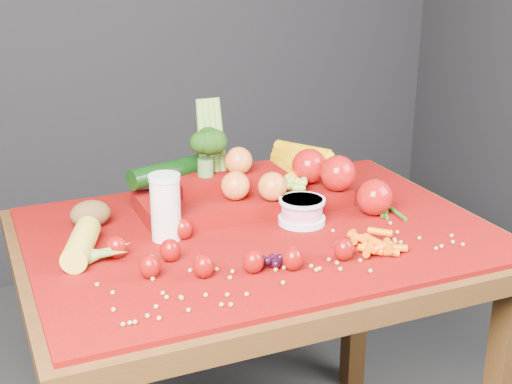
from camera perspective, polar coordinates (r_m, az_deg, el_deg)
name	(u,v)px	position (r m, az deg, el deg)	size (l,w,h in m)	color
table	(259,271)	(1.71, 0.26, -6.34)	(1.10, 0.80, 0.75)	#371C0C
red_cloth	(259,232)	(1.67, 0.27, -3.24)	(1.05, 0.75, 0.01)	#710803
milk_glass	(165,205)	(1.61, -7.26, -1.03)	(0.07, 0.07, 0.15)	beige
yogurt_bowl	(302,210)	(1.70, 3.70, -1.46)	(0.11, 0.11, 0.06)	silver
strawberry_scatter	(214,252)	(1.49, -3.40, -4.82)	(0.48, 0.28, 0.05)	maroon
dark_grape_cluster	(273,262)	(1.48, 1.39, -5.58)	(0.06, 0.05, 0.03)	black
soybean_scatter	(297,262)	(1.50, 3.31, -5.64)	(0.84, 0.24, 0.01)	#AF8D4B
corn_ear	(94,251)	(1.55, -12.87, -4.62)	(0.23, 0.26, 0.06)	gold
potato	(90,214)	(1.72, -13.11, -1.72)	(0.10, 0.07, 0.07)	brown
baby_carrot_pile	(372,242)	(1.59, 9.23, -3.96)	(0.17, 0.17, 0.03)	#E85B08
green_bean_pile	(387,208)	(1.81, 10.44, -1.30)	(0.14, 0.12, 0.01)	#205B15
produce_mound	(258,183)	(1.80, 0.13, 0.73)	(0.60, 0.37, 0.27)	#710803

